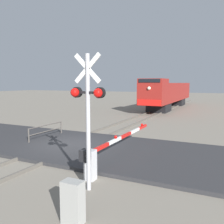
# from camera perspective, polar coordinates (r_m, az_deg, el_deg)

# --- Properties ---
(ground_plane) EXTENTS (160.00, 160.00, 0.00)m
(ground_plane) POSITION_cam_1_polar(r_m,az_deg,el_deg) (13.92, -9.46, -7.85)
(ground_plane) COLOR gray
(rail_track_left) EXTENTS (0.08, 80.00, 0.15)m
(rail_track_left) POSITION_cam_1_polar(r_m,az_deg,el_deg) (14.31, -11.83, -7.18)
(rail_track_left) COLOR #59544C
(rail_track_left) RESTS_ON ground_plane
(rail_track_right) EXTENTS (0.08, 80.00, 0.15)m
(rail_track_right) POSITION_cam_1_polar(r_m,az_deg,el_deg) (13.51, -6.96, -7.93)
(rail_track_right) COLOR #59544C
(rail_track_right) RESTS_ON ground_plane
(road_surface) EXTENTS (36.00, 6.26, 0.15)m
(road_surface) POSITION_cam_1_polar(r_m,az_deg,el_deg) (13.90, -9.47, -7.54)
(road_surface) COLOR #2D2D30
(road_surface) RESTS_ON ground_plane
(locomotive) EXTENTS (2.76, 18.46, 3.95)m
(locomotive) POSITION_cam_1_polar(r_m,az_deg,el_deg) (34.96, 12.91, 4.33)
(locomotive) COLOR black
(locomotive) RESTS_ON ground_plane
(crossing_signal) EXTENTS (1.18, 0.33, 4.41)m
(crossing_signal) POSITION_cam_1_polar(r_m,az_deg,el_deg) (7.80, -5.66, 1.47)
(crossing_signal) COLOR #ADADB2
(crossing_signal) RESTS_ON ground_plane
(crossing_gate) EXTENTS (0.36, 6.89, 1.22)m
(crossing_gate) POSITION_cam_1_polar(r_m,az_deg,el_deg) (9.90, -1.88, -9.15)
(crossing_gate) COLOR silver
(crossing_gate) RESTS_ON ground_plane
(utility_cabinet) EXTENTS (0.53, 0.35, 1.09)m
(utility_cabinet) POSITION_cam_1_polar(r_m,az_deg,el_deg) (6.58, -9.03, -19.89)
(utility_cabinet) COLOR #999993
(utility_cabinet) RESTS_ON ground_plane
(guard_railing) EXTENTS (0.08, 3.02, 0.95)m
(guard_railing) POSITION_cam_1_polar(r_m,az_deg,el_deg) (15.71, -14.94, -3.96)
(guard_railing) COLOR #4C4742
(guard_railing) RESTS_ON ground_plane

